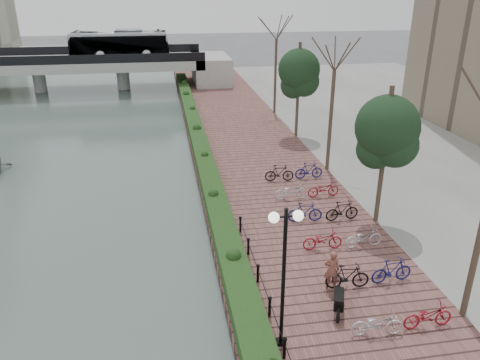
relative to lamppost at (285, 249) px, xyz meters
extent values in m
cube|color=brown|center=(2.54, 15.85, -3.68)|extent=(8.00, 75.00, 0.50)
cube|color=#163E17|center=(-0.86, 18.35, -3.13)|extent=(1.10, 56.00, 0.60)
cylinder|color=black|center=(-0.06, -0.65, -3.08)|extent=(0.10, 0.10, 0.70)
cylinder|color=black|center=(-0.06, 1.35, -3.08)|extent=(0.10, 0.10, 0.70)
cylinder|color=black|center=(-0.06, 3.35, -3.08)|extent=(0.10, 0.10, 0.70)
cylinder|color=black|center=(-0.06, 5.35, -3.08)|extent=(0.10, 0.10, 0.70)
cylinder|color=black|center=(-0.06, 7.35, -3.08)|extent=(0.10, 0.10, 0.70)
cylinder|color=black|center=(0.00, 0.00, -1.06)|extent=(0.12, 0.12, 4.74)
cylinder|color=black|center=(0.00, 0.00, 1.06)|extent=(0.70, 0.06, 0.06)
sphere|color=white|center=(-0.35, 0.00, 1.06)|extent=(0.32, 0.32, 0.32)
sphere|color=white|center=(0.35, 0.00, 1.06)|extent=(0.32, 0.32, 0.32)
imported|color=brown|center=(2.54, 2.54, -2.64)|extent=(0.64, 0.49, 1.58)
imported|color=silver|center=(3.14, -0.07, -2.98)|extent=(0.60, 1.72, 0.90)
imported|color=black|center=(3.14, 2.53, -2.93)|extent=(0.47, 1.66, 1.00)
imported|color=maroon|center=(3.14, 5.13, -2.98)|extent=(0.60, 1.71, 0.90)
imported|color=navy|center=(3.14, 7.73, -2.93)|extent=(0.47, 1.66, 1.00)
imported|color=silver|center=(3.14, 10.33, -2.98)|extent=(0.60, 1.71, 0.90)
imported|color=black|center=(3.14, 12.93, -2.93)|extent=(0.47, 1.66, 1.00)
imported|color=maroon|center=(4.94, -0.07, -2.98)|extent=(0.60, 1.72, 0.90)
imported|color=navy|center=(4.94, 2.53, -2.93)|extent=(0.47, 1.66, 1.00)
imported|color=silver|center=(4.94, 5.13, -2.98)|extent=(0.60, 1.71, 0.90)
imported|color=black|center=(4.94, 7.73, -2.93)|extent=(0.47, 1.66, 1.00)
imported|color=maroon|center=(4.94, 10.33, -2.98)|extent=(0.60, 1.71, 0.90)
imported|color=navy|center=(4.94, 12.93, -2.93)|extent=(0.47, 1.66, 1.00)
cube|color=#959691|center=(-16.46, 43.35, -0.93)|extent=(36.00, 8.00, 1.00)
cube|color=black|center=(-16.46, 39.45, 0.02)|extent=(36.00, 0.15, 0.90)
cube|color=black|center=(-16.46, 47.25, 0.02)|extent=(36.00, 0.15, 0.90)
cylinder|color=#959691|center=(-16.46, 43.35, -2.68)|extent=(1.40, 1.40, 2.50)
cylinder|color=#959691|center=(-7.46, 43.35, -2.68)|extent=(1.40, 1.40, 2.50)
imported|color=white|center=(-7.46, 43.35, 1.07)|extent=(2.52, 10.77, 3.00)
camera|label=1|loc=(-3.20, -11.29, 7.05)|focal=35.00mm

